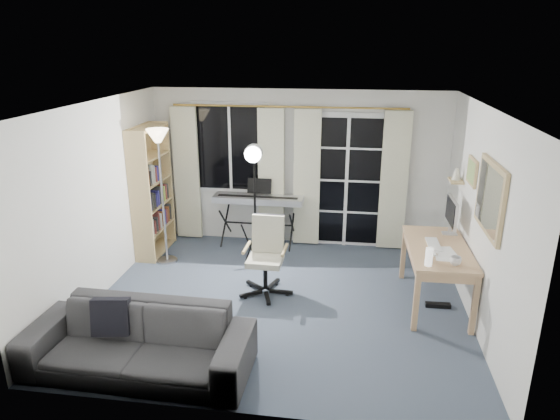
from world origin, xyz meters
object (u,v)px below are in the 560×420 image
object	(u,v)px
torchiere_lamp	(159,157)
keyboard_piano	(258,200)
monitor	(451,213)
mug	(456,260)
studio_light	(254,168)
office_chair	(267,248)
sofa	(137,332)
desk	(438,254)
bookshelf	(150,194)

from	to	relation	value
torchiere_lamp	keyboard_piano	size ratio (longest dim) A/B	1.41
monitor	mug	size ratio (longest dim) A/B	4.39
torchiere_lamp	monitor	world-z (taller)	torchiere_lamp
studio_light	office_chair	world-z (taller)	studio_light
sofa	desk	bearing A→B (deg)	31.69
bookshelf	office_chair	world-z (taller)	bookshelf
bookshelf	monitor	size ratio (longest dim) A/B	3.58
bookshelf	sofa	distance (m)	3.01
desk	monitor	bearing A→B (deg)	65.42
monitor	mug	world-z (taller)	monitor
keyboard_piano	sofa	xyz separation A→B (m)	(-0.58, -3.25, -0.33)
keyboard_piano	office_chair	xyz separation A→B (m)	(0.38, -1.42, -0.18)
keyboard_piano	studio_light	world-z (taller)	studio_light
desk	monitor	distance (m)	0.62
office_chair	desk	xyz separation A→B (m)	(2.08, -0.05, 0.07)
bookshelf	keyboard_piano	size ratio (longest dim) A/B	1.39
torchiere_lamp	monitor	size ratio (longest dim) A/B	3.61
bookshelf	office_chair	distance (m)	2.18
studio_light	sofa	xyz separation A→B (m)	(-0.67, -2.48, -1.03)
keyboard_piano	monitor	xyz separation A→B (m)	(2.65, -1.01, 0.27)
keyboard_piano	office_chair	distance (m)	1.48
studio_light	monitor	size ratio (longest dim) A/B	3.36
bookshelf	sofa	size ratio (longest dim) A/B	0.88
bookshelf	keyboard_piano	xyz separation A→B (m)	(1.55, 0.44, -0.16)
mug	desk	bearing A→B (deg)	101.31
office_chair	mug	world-z (taller)	office_chair
desk	torchiere_lamp	bearing A→B (deg)	168.19
monitor	sofa	xyz separation A→B (m)	(-3.23, -2.23, -0.60)
office_chair	mug	bearing A→B (deg)	-12.82
studio_light	office_chair	xyz separation A→B (m)	(0.28, -0.65, -0.87)
torchiere_lamp	sofa	xyz separation A→B (m)	(0.65, -2.48, -1.14)
office_chair	monitor	xyz separation A→B (m)	(2.27, 0.40, 0.45)
desk	sofa	size ratio (longest dim) A/B	0.64
office_chair	mug	xyz separation A→B (m)	(2.18, -0.55, 0.23)
studio_light	mug	size ratio (longest dim) A/B	14.78
bookshelf	keyboard_piano	distance (m)	1.62
desk	sofa	world-z (taller)	sofa
office_chair	sofa	world-z (taller)	office_chair
studio_light	sofa	world-z (taller)	studio_light
torchiere_lamp	keyboard_piano	bearing A→B (deg)	31.93
keyboard_piano	torchiere_lamp	bearing A→B (deg)	-147.48
torchiere_lamp	studio_light	distance (m)	1.32
mug	keyboard_piano	bearing A→B (deg)	142.43
bookshelf	studio_light	distance (m)	1.76
keyboard_piano	desk	xyz separation A→B (m)	(2.45, -1.46, -0.10)
bookshelf	studio_light	size ratio (longest dim) A/B	1.06
monitor	sofa	world-z (taller)	monitor
office_chair	bookshelf	bearing A→B (deg)	154.50
studio_light	desk	size ratio (longest dim) A/B	1.29
office_chair	monitor	size ratio (longest dim) A/B	1.83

